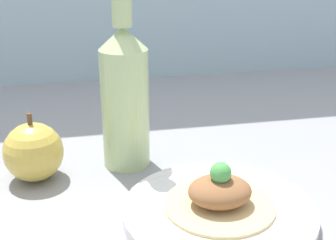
{
  "coord_description": "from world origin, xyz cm",
  "views": [
    {
      "loc": [
        -7.09,
        -53.73,
        31.62
      ],
      "look_at": [
        3.92,
        0.25,
        9.77
      ],
      "focal_mm": 50.0,
      "sensor_mm": 36.0,
      "label": 1
    }
  ],
  "objects_px": {
    "plate": "(219,211)",
    "apple": "(33,152)",
    "cider_bottle": "(125,93)",
    "plated_food": "(220,194)"
  },
  "relations": [
    {
      "from": "plate",
      "to": "apple",
      "type": "bearing_deg",
      "value": 146.66
    },
    {
      "from": "plate",
      "to": "cider_bottle",
      "type": "relative_size",
      "value": 0.83
    },
    {
      "from": "apple",
      "to": "cider_bottle",
      "type": "bearing_deg",
      "value": 9.56
    },
    {
      "from": "plate",
      "to": "cider_bottle",
      "type": "xyz_separation_m",
      "value": [
        -0.09,
        0.17,
        0.1
      ]
    },
    {
      "from": "plate",
      "to": "plated_food",
      "type": "xyz_separation_m",
      "value": [
        0.0,
        -0.0,
        0.02
      ]
    },
    {
      "from": "cider_bottle",
      "to": "plated_food",
      "type": "bearing_deg",
      "value": -61.59
    },
    {
      "from": "cider_bottle",
      "to": "apple",
      "type": "distance_m",
      "value": 0.15
    },
    {
      "from": "plated_food",
      "to": "cider_bottle",
      "type": "height_order",
      "value": "cider_bottle"
    },
    {
      "from": "apple",
      "to": "plated_food",
      "type": "bearing_deg",
      "value": -33.34
    },
    {
      "from": "plated_food",
      "to": "cider_bottle",
      "type": "distance_m",
      "value": 0.2
    }
  ]
}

